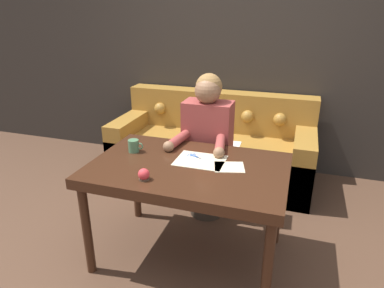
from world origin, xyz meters
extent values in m
plane|color=#4C3323|center=(0.00, 0.00, 0.00)|extent=(16.00, 16.00, 0.00)
cube|color=#2D2823|center=(0.00, 1.79, 1.30)|extent=(8.00, 0.06, 2.60)
cube|color=#381E11|center=(0.05, 0.05, 0.69)|extent=(1.29, 0.83, 0.07)
cylinder|color=#381E11|center=(-0.54, -0.31, 0.33)|extent=(0.06, 0.06, 0.66)
cylinder|color=#381E11|center=(0.63, -0.31, 0.33)|extent=(0.06, 0.06, 0.66)
cylinder|color=#381E11|center=(-0.54, 0.40, 0.33)|extent=(0.06, 0.06, 0.66)
cylinder|color=#381E11|center=(0.63, 0.40, 0.33)|extent=(0.06, 0.06, 0.66)
cube|color=olive|center=(-0.12, 1.31, 0.22)|extent=(2.03, 0.87, 0.44)
cube|color=olive|center=(-0.12, 1.63, 0.65)|extent=(2.03, 0.22, 0.42)
cube|color=olive|center=(-1.03, 1.31, 0.30)|extent=(0.20, 0.87, 0.60)
cube|color=olive|center=(0.79, 1.31, 0.30)|extent=(0.20, 0.87, 0.60)
sphere|color=olive|center=(-0.77, 1.50, 0.65)|extent=(0.13, 0.13, 0.13)
sphere|color=olive|center=(-0.45, 1.50, 0.65)|extent=(0.13, 0.13, 0.13)
sphere|color=olive|center=(-0.12, 1.50, 0.65)|extent=(0.13, 0.13, 0.13)
sphere|color=olive|center=(0.20, 1.50, 0.65)|extent=(0.13, 0.13, 0.13)
sphere|color=olive|center=(0.53, 1.50, 0.65)|extent=(0.13, 0.13, 0.13)
cube|color=white|center=(0.07, 1.20, 0.44)|extent=(0.25, 0.21, 0.00)
cylinder|color=#33281E|center=(0.02, 0.63, 0.22)|extent=(0.28, 0.28, 0.45)
cube|color=#993D38|center=(0.02, 0.63, 0.73)|extent=(0.38, 0.22, 0.56)
sphere|color=#896042|center=(0.02, 0.61, 1.10)|extent=(0.20, 0.20, 0.20)
sphere|color=olive|center=(0.02, 0.64, 1.13)|extent=(0.21, 0.21, 0.21)
cylinder|color=#993D38|center=(-0.14, 0.37, 0.76)|extent=(0.11, 0.30, 0.07)
sphere|color=#896042|center=(-0.16, 0.23, 0.76)|extent=(0.08, 0.08, 0.08)
cylinder|color=#993D38|center=(0.18, 0.37, 0.76)|extent=(0.12, 0.30, 0.07)
sphere|color=#896042|center=(0.21, 0.23, 0.76)|extent=(0.08, 0.08, 0.08)
cube|color=beige|center=(0.11, 0.14, 0.73)|extent=(0.33, 0.26, 0.00)
cube|color=beige|center=(0.31, 0.10, 0.73)|extent=(0.23, 0.21, 0.00)
cube|color=silver|center=(0.14, 0.15, 0.73)|extent=(0.11, 0.05, 0.00)
cube|color=#2D569E|center=(0.05, 0.18, 0.73)|extent=(0.08, 0.04, 0.00)
torus|color=#2D569E|center=(0.01, 0.20, 0.73)|extent=(0.04, 0.04, 0.01)
cube|color=silver|center=(0.13, 0.13, 0.73)|extent=(0.10, 0.08, 0.00)
cube|color=#2D569E|center=(0.06, 0.19, 0.73)|extent=(0.07, 0.06, 0.00)
torus|color=#2D569E|center=(0.03, 0.22, 0.73)|extent=(0.04, 0.04, 0.01)
cylinder|color=silver|center=(0.09, 0.17, 0.73)|extent=(0.01, 0.01, 0.01)
cylinder|color=#47704C|center=(-0.39, 0.14, 0.77)|extent=(0.08, 0.08, 0.09)
torus|color=#47704C|center=(-0.34, 0.14, 0.78)|extent=(0.05, 0.01, 0.05)
cylinder|color=#4C3828|center=(-0.14, -0.23, 0.74)|extent=(0.06, 0.06, 0.01)
sphere|color=red|center=(-0.14, -0.23, 0.77)|extent=(0.07, 0.07, 0.07)
camera|label=1|loc=(0.70, -1.88, 1.69)|focal=32.00mm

